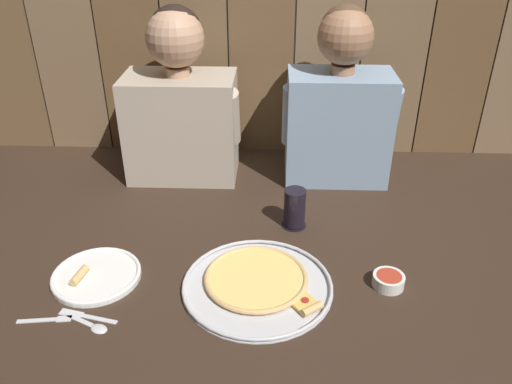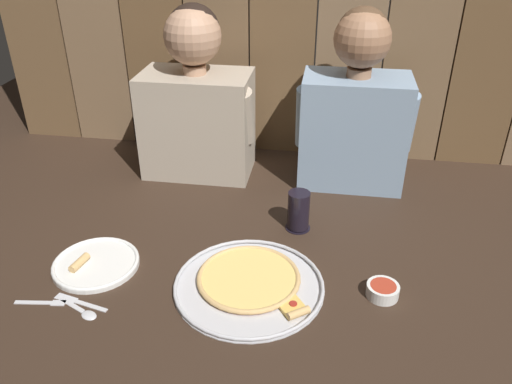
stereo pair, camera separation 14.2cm
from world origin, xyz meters
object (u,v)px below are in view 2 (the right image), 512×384
at_px(pizza_tray, 249,282).
at_px(diner_right, 355,108).
at_px(diner_left, 196,101).
at_px(drinking_glass, 299,211).
at_px(dipping_bowl, 383,290).
at_px(dinner_plate, 96,264).

distance_m(pizza_tray, diner_right, 0.73).
bearing_deg(pizza_tray, diner_left, 114.88).
height_order(drinking_glass, diner_right, diner_right).
relative_size(drinking_glass, dipping_bowl, 1.50).
xyz_separation_m(diner_left, diner_right, (0.55, -0.00, 0.01)).
bearing_deg(diner_left, dipping_bowl, -44.07).
bearing_deg(diner_left, dinner_plate, -103.37).
xyz_separation_m(dinner_plate, drinking_glass, (0.54, 0.28, 0.05)).
distance_m(drinking_glass, diner_left, 0.56).
relative_size(drinking_glass, diner_right, 0.21).
relative_size(pizza_tray, dinner_plate, 1.67).
distance_m(dinner_plate, drinking_glass, 0.61).
bearing_deg(dipping_bowl, dinner_plate, 179.79).
relative_size(pizza_tray, diner_left, 0.66).
bearing_deg(dinner_plate, diner_left, 76.63).
bearing_deg(pizza_tray, dinner_plate, 178.11).
xyz_separation_m(pizza_tray, diner_left, (-0.29, 0.63, 0.26)).
height_order(dinner_plate, diner_left, diner_left).
distance_m(pizza_tray, diner_left, 0.74).
distance_m(pizza_tray, drinking_glass, 0.31).
bearing_deg(dinner_plate, pizza_tray, -1.89).
height_order(pizza_tray, dinner_plate, dinner_plate).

